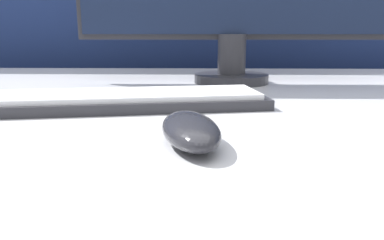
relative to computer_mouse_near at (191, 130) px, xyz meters
The scene contains 3 objects.
partition_panel 0.96m from the computer_mouse_near, 89.36° to the left, with size 5.00×0.03×1.43m.
computer_mouse_near is the anchor object (origin of this frame).
keyboard 0.23m from the computer_mouse_near, 120.72° to the left, with size 0.47×0.20×0.02m.
Camera 1 is at (-0.00, -0.64, 0.82)m, focal length 35.00 mm.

